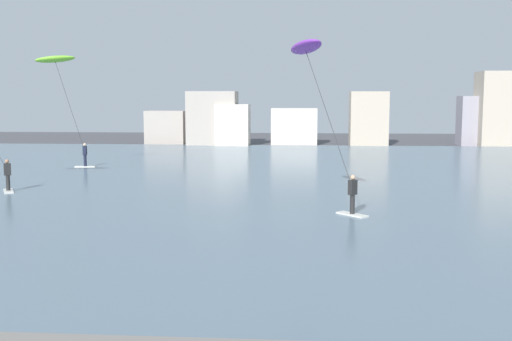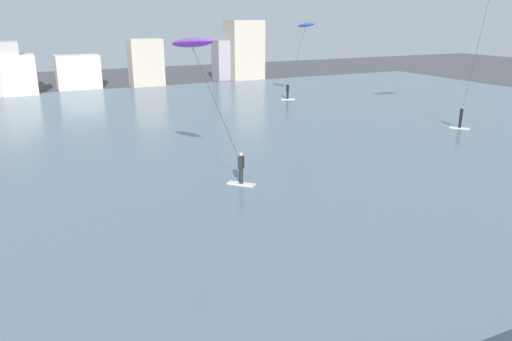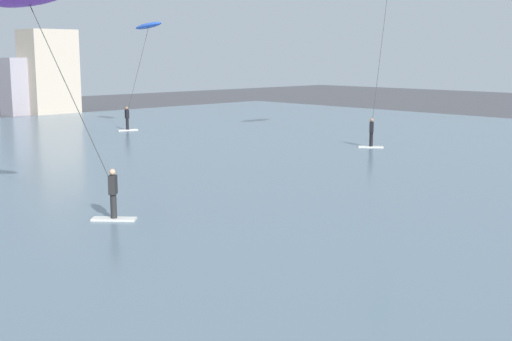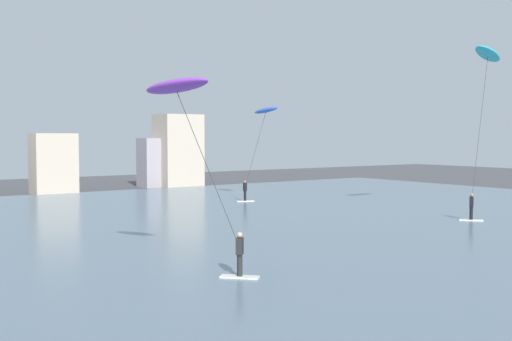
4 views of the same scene
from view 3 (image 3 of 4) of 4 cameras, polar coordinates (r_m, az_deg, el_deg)
The scene contains 2 objects.
kitesurfer_purple at distance 21.34m, azimuth -17.86°, elevation 11.77°, with size 3.49×3.23×7.22m.
kitesurfer_blue at distance 47.14m, azimuth -9.27°, elevation 11.25°, with size 2.67×3.27×7.49m.
Camera 3 is at (-11.51, 2.13, 5.30)m, focal length 47.28 mm.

